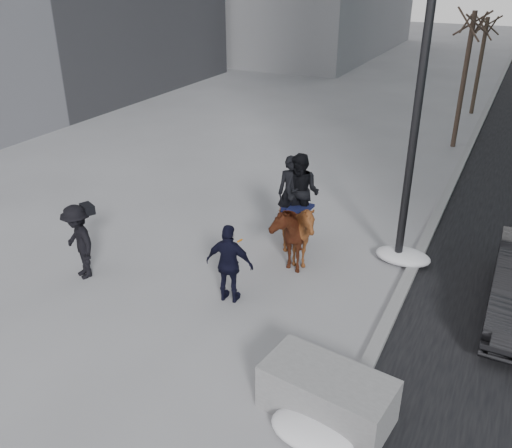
% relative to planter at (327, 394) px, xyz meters
% --- Properties ---
extents(ground, '(120.00, 120.00, 0.00)m').
position_rel_planter_xyz_m(ground, '(-2.71, 1.73, -0.41)').
color(ground, gray).
rests_on(ground, ground).
extents(curb, '(0.25, 90.00, 0.12)m').
position_rel_planter_xyz_m(curb, '(0.29, 11.73, -0.35)').
color(curb, gray).
rests_on(curb, ground).
extents(planter, '(2.15, 1.29, 0.81)m').
position_rel_planter_xyz_m(planter, '(0.00, 0.00, 0.00)').
color(planter, gray).
rests_on(planter, ground).
extents(tree_near, '(1.20, 1.20, 5.48)m').
position_rel_planter_xyz_m(tree_near, '(-0.31, 15.23, 2.33)').
color(tree_near, '#382B21').
rests_on(tree_near, ground).
extents(tree_far, '(1.20, 1.20, 4.74)m').
position_rel_planter_xyz_m(tree_far, '(-0.31, 20.86, 1.96)').
color(tree_far, '#392E22').
rests_on(tree_far, ground).
extents(mounted_left, '(1.64, 2.17, 2.55)m').
position_rel_planter_xyz_m(mounted_left, '(-2.55, 4.32, 0.54)').
color(mounted_left, '#49180E').
rests_on(mounted_left, ground).
extents(mounted_right, '(1.43, 1.60, 2.65)m').
position_rel_planter_xyz_m(mounted_right, '(-2.29, 4.29, 0.66)').
color(mounted_right, '#48220E').
rests_on(mounted_right, ground).
extents(feeder, '(1.08, 0.92, 1.75)m').
position_rel_planter_xyz_m(feeder, '(-2.93, 2.15, 0.47)').
color(feeder, black).
rests_on(feeder, ground).
extents(camera_crew, '(1.30, 1.07, 1.75)m').
position_rel_planter_xyz_m(camera_crew, '(-6.40, 1.49, 0.48)').
color(camera_crew, black).
rests_on(camera_crew, ground).
extents(lamppost, '(0.25, 0.80, 9.09)m').
position_rel_planter_xyz_m(lamppost, '(-0.11, 5.30, 4.59)').
color(lamppost, black).
rests_on(lamppost, ground).
extents(snow_piles, '(1.32, 6.77, 0.33)m').
position_rel_planter_xyz_m(snow_piles, '(-0.01, 2.36, -0.24)').
color(snow_piles, silver).
rests_on(snow_piles, ground).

